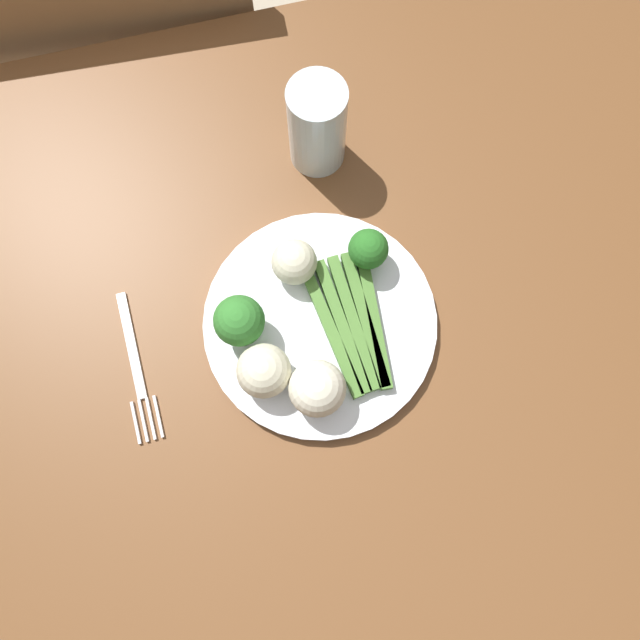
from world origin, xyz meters
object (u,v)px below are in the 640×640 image
(chair, at_px, (149,82))
(asparagus_bundle, at_px, (354,323))
(broccoli_front_left, at_px, (239,321))
(broccoli_near_center, at_px, (368,249))
(cauliflower_near_fork, at_px, (264,371))
(fork, at_px, (136,368))
(dining_table, at_px, (372,372))
(cauliflower_front, at_px, (317,388))
(water_glass, at_px, (317,126))
(plate, at_px, (320,323))
(cauliflower_back, at_px, (294,262))

(chair, distance_m, asparagus_bundle, 0.66)
(asparagus_bundle, height_order, broccoli_front_left, broccoli_front_left)
(broccoli_near_center, xyz_separation_m, cauliflower_near_fork, (0.13, 0.10, -0.00))
(asparagus_bundle, relative_size, fork, 0.93)
(broccoli_near_center, bearing_deg, cauliflower_near_fork, 36.34)
(dining_table, bearing_deg, cauliflower_near_fork, -2.85)
(broccoli_front_left, bearing_deg, fork, 4.65)
(dining_table, xyz_separation_m, asparagus_bundle, (0.02, -0.04, 0.13))
(cauliflower_front, bearing_deg, water_glass, -103.84)
(broccoli_front_left, height_order, cauliflower_near_fork, broccoli_front_left)
(plate, bearing_deg, cauliflower_back, -78.85)
(broccoli_front_left, xyz_separation_m, cauliflower_front, (-0.06, 0.08, -0.01))
(plate, relative_size, cauliflower_front, 4.34)
(chair, height_order, water_glass, water_glass)
(asparagus_bundle, relative_size, broccoli_front_left, 2.40)
(cauliflower_back, relative_size, water_glass, 0.42)
(broccoli_front_left, bearing_deg, cauliflower_near_fork, 102.96)
(asparagus_bundle, relative_size, broccoli_near_center, 2.94)
(asparagus_bundle, xyz_separation_m, broccoli_near_center, (-0.03, -0.07, 0.02))
(plate, height_order, broccoli_near_center, broccoli_near_center)
(plate, distance_m, cauliflower_near_fork, 0.09)
(cauliflower_front, distance_m, cauliflower_near_fork, 0.06)
(cauliflower_front, bearing_deg, broccoli_front_left, -54.35)
(cauliflower_front, xyz_separation_m, water_glass, (-0.07, -0.27, 0.01))
(chair, bearing_deg, dining_table, 113.35)
(broccoli_front_left, distance_m, water_glass, 0.23)
(dining_table, height_order, asparagus_bundle, asparagus_bundle)
(plate, distance_m, broccoli_near_center, 0.09)
(broccoli_near_center, bearing_deg, dining_table, 84.15)
(broccoli_front_left, xyz_separation_m, broccoli_near_center, (-0.15, -0.05, -0.01))
(chair, relative_size, cauliflower_front, 15.10)
(cauliflower_near_fork, height_order, cauliflower_back, cauliflower_near_fork)
(fork, bearing_deg, water_glass, 127.19)
(plate, relative_size, fork, 1.51)
(asparagus_bundle, distance_m, broccoli_near_center, 0.08)
(dining_table, xyz_separation_m, fork, (0.26, -0.05, 0.11))
(water_glass, bearing_deg, broccoli_near_center, 97.36)
(asparagus_bundle, relative_size, cauliflower_near_fork, 2.78)
(cauliflower_near_fork, distance_m, cauliflower_back, 0.12)
(chair, distance_m, cauliflower_front, 0.71)
(broccoli_front_left, relative_size, cauliflower_front, 1.11)
(chair, relative_size, broccoli_near_center, 16.64)
(dining_table, height_order, cauliflower_near_fork, cauliflower_near_fork)
(chair, xyz_separation_m, cauliflower_front, (-0.14, 0.62, 0.31))
(broccoli_near_center, xyz_separation_m, water_glass, (0.02, -0.15, 0.01))
(water_glass, bearing_deg, broccoli_front_left, 56.31)
(fork, bearing_deg, broccoli_front_left, 92.82)
(chair, distance_m, cauliflower_back, 0.59)
(dining_table, bearing_deg, broccoli_front_left, -23.74)
(dining_table, bearing_deg, fork, -11.01)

